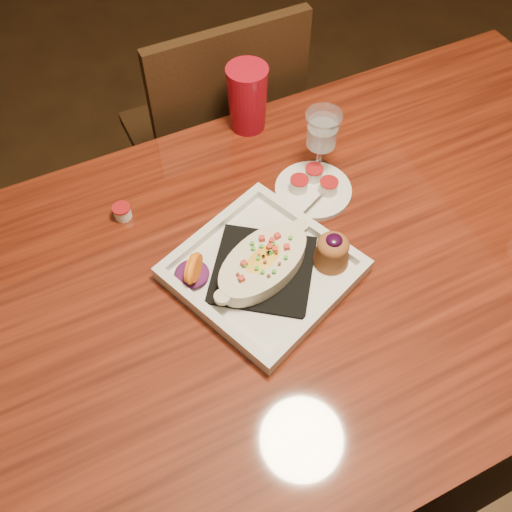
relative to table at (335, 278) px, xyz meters
name	(u,v)px	position (x,y,z in m)	size (l,w,h in m)	color
floor	(310,397)	(0.00, 0.00, -0.65)	(7.00, 7.00, 0.00)	black
table	(335,278)	(0.00, 0.00, 0.00)	(1.50, 0.90, 0.75)	maroon
chair_far	(217,140)	(0.00, 0.63, -0.15)	(0.42, 0.42, 0.93)	black
plate	(269,265)	(-0.15, 0.01, 0.12)	(0.38, 0.38, 0.08)	silver
goblet	(322,133)	(0.06, 0.20, 0.20)	(0.07, 0.07, 0.16)	silver
saucer	(313,188)	(0.03, 0.16, 0.11)	(0.16, 0.16, 0.11)	silver
creamer_loose	(122,212)	(-0.35, 0.27, 0.11)	(0.04, 0.04, 0.03)	white
red_tumbler	(247,98)	(-0.01, 0.40, 0.17)	(0.09, 0.09, 0.15)	#A00B1C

